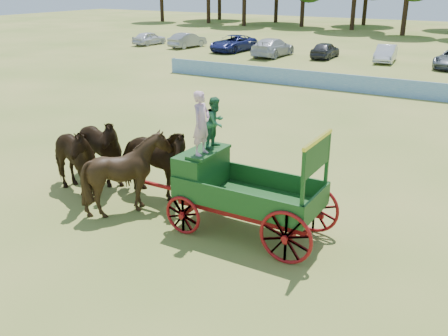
# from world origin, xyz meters

# --- Properties ---
(ground) EXTENTS (160.00, 160.00, 0.00)m
(ground) POSITION_xyz_m (0.00, 0.00, 0.00)
(ground) COLOR tan
(ground) RESTS_ON ground
(horse_lead_left) EXTENTS (3.06, 1.95, 2.39)m
(horse_lead_left) POSITION_xyz_m (-3.43, -1.94, 1.19)
(horse_lead_left) COLOR black
(horse_lead_left) RESTS_ON ground
(horse_lead_right) EXTENTS (2.99, 1.71, 2.39)m
(horse_lead_right) POSITION_xyz_m (-3.43, -0.84, 1.19)
(horse_lead_right) COLOR black
(horse_lead_right) RESTS_ON ground
(horse_wheel_left) EXTENTS (2.58, 2.41, 2.39)m
(horse_wheel_left) POSITION_xyz_m (-1.03, -1.94, 1.20)
(horse_wheel_left) COLOR black
(horse_wheel_left) RESTS_ON ground
(horse_wheel_right) EXTENTS (2.90, 1.46, 2.39)m
(horse_wheel_right) POSITION_xyz_m (-1.03, -0.84, 1.19)
(horse_wheel_right) COLOR black
(horse_wheel_right) RESTS_ON ground
(farm_dray) EXTENTS (6.00, 2.00, 3.84)m
(farm_dray) POSITION_xyz_m (1.93, -1.38, 1.61)
(farm_dray) COLOR maroon
(farm_dray) RESTS_ON ground
(sponsor_banner) EXTENTS (26.00, 0.08, 1.05)m
(sponsor_banner) POSITION_xyz_m (-1.00, 18.00, 0.53)
(sponsor_banner) COLOR #206CB1
(sponsor_banner) RESTS_ON ground
(parked_cars) EXTENTS (56.53, 7.62, 1.63)m
(parked_cars) POSITION_xyz_m (3.27, 30.04, 0.76)
(parked_cars) COLOR silver
(parked_cars) RESTS_ON ground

